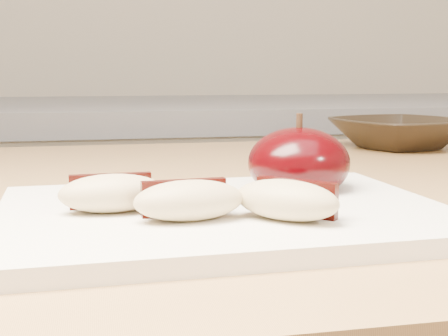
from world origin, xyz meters
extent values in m
cube|color=slate|center=(0.00, 1.20, 0.92)|extent=(2.40, 0.62, 0.04)
cube|color=#A17B46|center=(0.00, 0.50, 0.88)|extent=(1.64, 0.64, 0.04)
cube|color=silver|center=(0.01, 0.36, 0.91)|extent=(0.29, 0.22, 0.01)
ellipsoid|color=black|center=(0.08, 0.41, 0.93)|extent=(0.09, 0.09, 0.05)
cylinder|color=black|center=(0.08, 0.41, 0.96)|extent=(0.00, 0.00, 0.01)
ellipsoid|color=tan|center=(-0.06, 0.35, 0.92)|extent=(0.07, 0.03, 0.02)
cube|color=black|center=(-0.06, 0.37, 0.92)|extent=(0.05, 0.01, 0.02)
ellipsoid|color=tan|center=(-0.02, 0.32, 0.92)|extent=(0.07, 0.04, 0.02)
cube|color=black|center=(-0.02, 0.34, 0.92)|extent=(0.05, 0.01, 0.02)
ellipsoid|color=tan|center=(0.04, 0.31, 0.92)|extent=(0.07, 0.07, 0.02)
cube|color=black|center=(0.05, 0.32, 0.92)|extent=(0.04, 0.04, 0.02)
imported|color=black|center=(0.32, 0.71, 0.92)|extent=(0.19, 0.19, 0.04)
camera|label=1|loc=(-0.07, -0.03, 1.00)|focal=50.00mm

